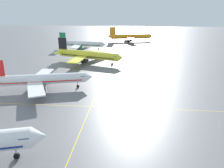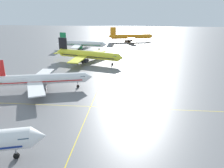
{
  "view_description": "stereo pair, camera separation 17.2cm",
  "coord_description": "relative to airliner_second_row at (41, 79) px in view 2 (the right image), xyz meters",
  "views": [
    {
      "loc": [
        11.25,
        -21.83,
        27.59
      ],
      "look_at": [
        5.68,
        41.58,
        5.11
      ],
      "focal_mm": 35.85,
      "sensor_mm": 36.0,
      "label": 1
    },
    {
      "loc": [
        11.42,
        -21.82,
        27.59
      ],
      "look_at": [
        5.68,
        41.58,
        5.11
      ],
      "focal_mm": 35.85,
      "sensor_mm": 36.0,
      "label": 2
    }
  ],
  "objects": [
    {
      "name": "airliner_third_row",
      "position": [
        8.55,
        39.32,
        0.33
      ],
      "size": [
        37.11,
        31.72,
        11.8
      ],
      "color": "yellow",
      "rests_on": "ground"
    },
    {
      "name": "airliner_far_right_stand",
      "position": [
        29.21,
        112.32,
        0.22
      ],
      "size": [
        36.79,
        31.25,
        11.5
      ],
      "color": "orange",
      "rests_on": "ground"
    },
    {
      "name": "taxiway_markings",
      "position": [
        19.39,
        -31.17,
        -3.7
      ],
      "size": [
        121.12,
        83.57,
        0.01
      ],
      "color": "yellow",
      "rests_on": "ground"
    },
    {
      "name": "airliner_far_left_stand",
      "position": [
        -2.66,
        75.56,
        -0.11
      ],
      "size": [
        33.87,
        28.93,
        10.54
      ],
      "color": "white",
      "rests_on": "ground"
    },
    {
      "name": "airliner_second_row",
      "position": [
        0.0,
        0.0,
        0.0
      ],
      "size": [
        34.54,
        29.38,
        10.85
      ],
      "color": "white",
      "rests_on": "ground"
    }
  ]
}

